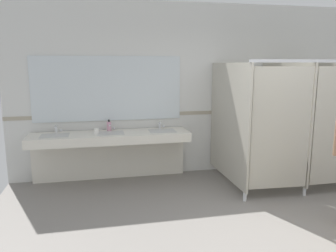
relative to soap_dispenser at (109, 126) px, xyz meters
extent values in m
cube|color=gray|center=(1.89, -2.41, -0.95)|extent=(7.02, 5.70, 0.10)
cube|color=silver|center=(1.89, 0.20, 0.54)|extent=(7.02, 0.12, 2.89)
cube|color=#9E937F|center=(1.89, 0.13, 0.15)|extent=(7.02, 0.01, 0.06)
cube|color=silver|center=(0.01, -0.18, -0.15)|extent=(2.49, 0.59, 0.14)
cube|color=silver|center=(0.01, 0.08, -0.56)|extent=(2.49, 0.08, 0.68)
cube|color=beige|center=(-0.82, -0.21, -0.13)|extent=(0.42, 0.32, 0.11)
cylinder|color=silver|center=(-0.82, 0.03, -0.02)|extent=(0.04, 0.04, 0.11)
cylinder|color=silver|center=(-0.82, -0.03, 0.02)|extent=(0.03, 0.11, 0.03)
sphere|color=silver|center=(-0.75, 0.04, -0.05)|extent=(0.04, 0.04, 0.04)
cube|color=beige|center=(0.01, -0.21, -0.13)|extent=(0.42, 0.32, 0.11)
cylinder|color=silver|center=(0.01, 0.03, -0.02)|extent=(0.04, 0.04, 0.11)
cylinder|color=silver|center=(0.01, -0.03, 0.02)|extent=(0.03, 0.11, 0.03)
sphere|color=silver|center=(0.08, 0.04, -0.05)|extent=(0.04, 0.04, 0.04)
cube|color=beige|center=(0.84, -0.21, -0.13)|extent=(0.42, 0.32, 0.11)
cylinder|color=silver|center=(0.84, 0.03, -0.02)|extent=(0.04, 0.04, 0.11)
cylinder|color=silver|center=(0.84, -0.03, 0.02)|extent=(0.03, 0.11, 0.03)
sphere|color=silver|center=(0.91, 0.04, -0.05)|extent=(0.04, 0.04, 0.04)
cube|color=silver|center=(0.01, 0.13, 0.59)|extent=(2.39, 0.02, 1.04)
cube|color=#B2AD9E|center=(1.80, -0.62, 0.11)|extent=(0.03, 1.48, 1.79)
cylinder|color=silver|center=(1.80, -1.30, -0.84)|extent=(0.05, 0.05, 0.12)
cube|color=#B2AD9E|center=(2.73, -0.62, 0.11)|extent=(0.03, 1.48, 1.79)
cylinder|color=silver|center=(2.73, -1.30, -0.84)|extent=(0.05, 0.05, 0.12)
cube|color=#B2AD9E|center=(3.66, -0.62, 0.11)|extent=(0.03, 1.48, 1.79)
cube|color=#B2AD9E|center=(2.26, -1.33, 0.11)|extent=(0.85, 0.08, 1.69)
cube|color=#B7BABF|center=(2.73, -1.33, 1.03)|extent=(1.93, 0.04, 0.04)
cylinder|color=#D899B2|center=(0.00, 0.00, 0.00)|extent=(0.07, 0.07, 0.15)
cylinder|color=black|center=(0.00, 0.00, 0.09)|extent=(0.03, 0.03, 0.04)
cylinder|color=white|center=(-0.20, -0.24, -0.03)|extent=(0.07, 0.07, 0.09)
camera|label=1|loc=(-0.18, -5.34, 0.99)|focal=35.47mm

